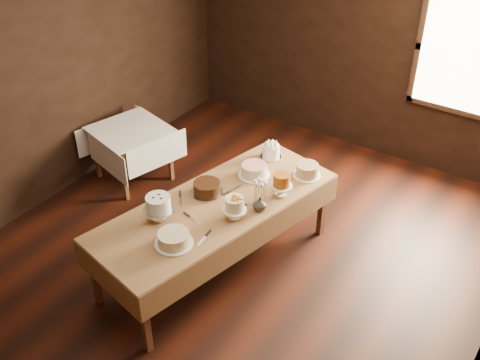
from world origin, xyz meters
name	(u,v)px	position (x,y,z in m)	size (l,w,h in m)	color
floor	(229,263)	(0.00, 0.00, 0.00)	(5.00, 6.00, 0.01)	black
wall_back	(363,48)	(0.00, 3.00, 1.40)	(5.00, 0.02, 2.80)	black
wall_left	(45,85)	(-2.50, 0.00, 1.40)	(0.02, 6.00, 2.80)	black
window	(468,57)	(1.30, 2.94, 1.60)	(1.10, 0.05, 1.30)	#FFEABF
display_table	(216,209)	(-0.09, -0.09, 0.73)	(1.51, 2.70, 0.79)	#4A2B17
side_table	(131,135)	(-1.92, 0.65, 0.63)	(1.03, 1.03, 0.71)	#4A2B17
cake_meringue	(271,152)	(-0.10, 0.95, 0.86)	(0.24, 0.24, 0.15)	silver
cake_speckled	(307,171)	(0.40, 0.85, 0.86)	(0.33, 0.33, 0.14)	white
cake_lattice	(254,171)	(-0.06, 0.55, 0.85)	(0.38, 0.38, 0.12)	white
cake_caramel	(281,186)	(0.35, 0.41, 0.90)	(0.22, 0.22, 0.26)	white
cake_chocolate	(207,188)	(-0.28, 0.02, 0.85)	(0.33, 0.33, 0.13)	silver
cake_flowers	(235,209)	(0.18, -0.16, 0.89)	(0.23, 0.23, 0.24)	white
cake_swirl	(159,209)	(-0.39, -0.57, 0.91)	(0.30, 0.30, 0.27)	silver
cake_cream	(174,239)	(-0.05, -0.78, 0.85)	(0.40, 0.40, 0.12)	white
cake_server_a	(194,220)	(-0.11, -0.41, 0.79)	(0.24, 0.03, 0.01)	silver
cake_server_b	(202,241)	(0.13, -0.60, 0.79)	(0.24, 0.03, 0.01)	silver
cake_server_c	(235,189)	(-0.08, 0.24, 0.79)	(0.24, 0.03, 0.01)	silver
cake_server_d	(254,204)	(0.22, 0.12, 0.79)	(0.24, 0.03, 0.01)	silver
cake_server_e	(180,201)	(-0.41, -0.24, 0.79)	(0.24, 0.03, 0.01)	silver
flower_vase	(260,204)	(0.31, 0.08, 0.86)	(0.14, 0.14, 0.14)	#2D2823
flower_bouquet	(260,188)	(0.31, 0.08, 1.05)	(0.14, 0.14, 0.20)	white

